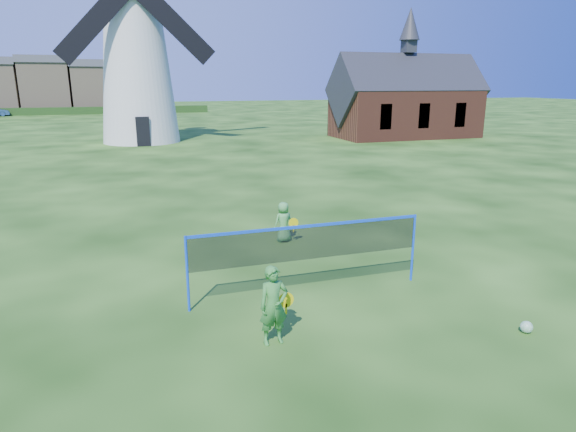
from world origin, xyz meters
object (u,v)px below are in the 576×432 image
Objects in this scene: player_boy at (284,222)px; player_girl at (274,305)px; badminton_net at (309,244)px; play_ball at (526,327)px; windmill at (136,60)px; chapel at (405,102)px.

player_girl is at bearing 59.11° from player_boy.
badminton_net reaches higher than play_ball.
windmill reaches higher than player_boy.
windmill is 1.37× the size of chapel.
player_boy is 5.17× the size of play_ball.
player_boy is at bearing 80.35° from badminton_net.
play_ball is (3.15, -2.78, -1.03)m from badminton_net.
play_ball is at bearing -117.27° from chapel.
badminton_net is at bearing -124.48° from chapel.
player_girl is 5.64m from player_boy.
chapel is 2.33× the size of badminton_net.
play_ball is at bearing -80.70° from windmill.
play_ball is (2.54, -6.41, -0.46)m from player_boy.
badminton_net is 4.44× the size of player_boy.
player_boy is 6.91m from play_ball.
chapel is at bearing -8.26° from windmill.
player_girl is (0.92, -31.49, -5.17)m from windmill.
badminton_net is at bearing 138.61° from play_ball.
player_girl is (-19.67, -28.50, -2.10)m from chapel.
windmill is 30.25m from badminton_net.
player_boy is (2.80, -26.17, -5.30)m from windmill.
player_boy is at bearing -83.90° from windmill.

